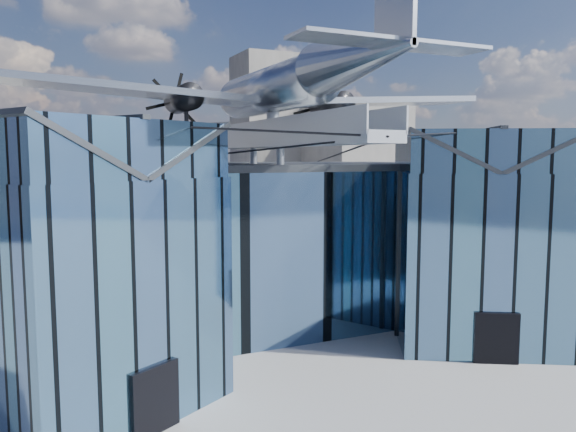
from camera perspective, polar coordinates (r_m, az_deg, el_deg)
name	(u,v)px	position (r m, az deg, el deg)	size (l,w,h in m)	color
ground_plane	(304,360)	(29.62, 1.67, -14.37)	(120.00, 120.00, 0.00)	gray
museum	(261,238)	(33.41, -2.75, -2.20)	(32.88, 24.50, 17.60)	teal
bg_towers	(144,159)	(76.59, -14.43, 5.65)	(77.00, 24.50, 26.00)	slate
tree_side_e	(506,242)	(44.45, 21.30, -2.46)	(4.38, 4.38, 6.00)	#312113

